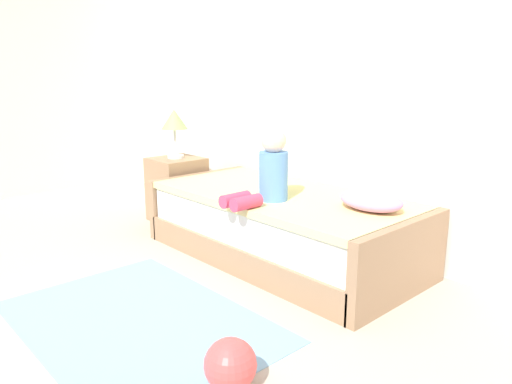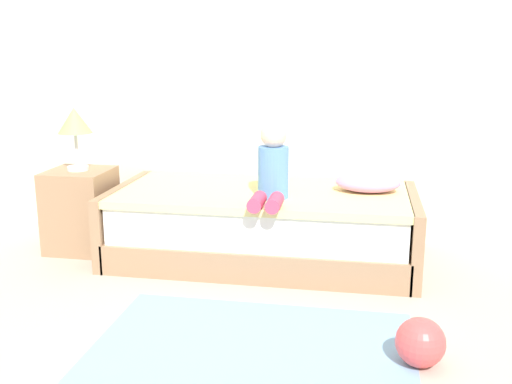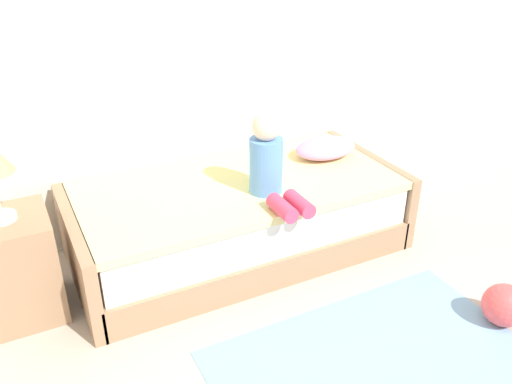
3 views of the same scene
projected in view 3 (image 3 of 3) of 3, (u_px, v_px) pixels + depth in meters
wall_rear at (223, 9)px, 3.46m from camera, size 7.20×0.10×2.90m
bed at (239, 218)px, 3.46m from camera, size 2.11×1.00×0.50m
nightstand at (14, 268)px, 2.88m from camera, size 0.44×0.44×0.60m
child_figure at (270, 163)px, 3.11m from camera, size 0.20×0.51×0.50m
pillow at (325, 148)px, 3.68m from camera, size 0.44×0.30×0.13m
toy_ball at (504, 305)px, 2.88m from camera, size 0.24×0.24×0.24m
area_rug at (384, 372)px, 2.61m from camera, size 1.60×1.10×0.01m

